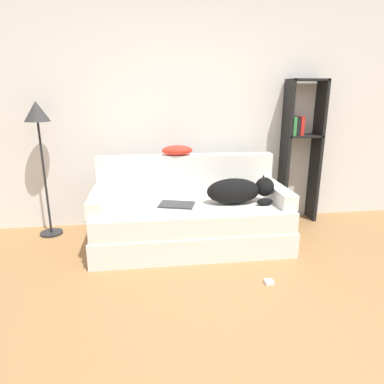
% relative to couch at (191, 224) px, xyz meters
% --- Properties ---
extents(ground_plane, '(20.00, 20.00, 0.00)m').
position_rel_couch_xyz_m(ground_plane, '(0.25, -1.59, -0.23)').
color(ground_plane, '#9E7042').
extents(wall_back, '(7.12, 0.06, 2.70)m').
position_rel_couch_xyz_m(wall_back, '(0.25, 0.76, 1.12)').
color(wall_back, silver).
rests_on(wall_back, ground_plane).
extents(couch, '(2.00, 0.94, 0.46)m').
position_rel_couch_xyz_m(couch, '(0.00, 0.00, 0.00)').
color(couch, silver).
rests_on(couch, ground_plane).
extents(couch_backrest, '(1.96, 0.15, 0.44)m').
position_rel_couch_xyz_m(couch_backrest, '(0.00, 0.40, 0.45)').
color(couch_backrest, silver).
rests_on(couch_backrest, couch).
extents(couch_arm_left, '(0.15, 0.75, 0.15)m').
position_rel_couch_xyz_m(couch_arm_left, '(-0.92, -0.01, 0.31)').
color(couch_arm_left, silver).
rests_on(couch_arm_left, couch).
extents(couch_arm_right, '(0.15, 0.75, 0.15)m').
position_rel_couch_xyz_m(couch_arm_right, '(0.92, -0.01, 0.31)').
color(couch_arm_right, silver).
rests_on(couch_arm_right, couch).
extents(dog, '(0.70, 0.27, 0.28)m').
position_rel_couch_xyz_m(dog, '(0.50, -0.06, 0.37)').
color(dog, black).
rests_on(dog, couch).
extents(laptop, '(0.40, 0.32, 0.02)m').
position_rel_couch_xyz_m(laptop, '(-0.15, -0.05, 0.24)').
color(laptop, '#2D2D30').
rests_on(laptop, couch).
extents(throw_pillow, '(0.34, 0.19, 0.11)m').
position_rel_couch_xyz_m(throw_pillow, '(-0.10, 0.38, 0.72)').
color(throw_pillow, red).
rests_on(throw_pillow, couch_backrest).
extents(bookshelf, '(0.44, 0.26, 1.71)m').
position_rel_couch_xyz_m(bookshelf, '(1.42, 0.58, 0.73)').
color(bookshelf, black).
rests_on(bookshelf, ground_plane).
extents(floor_lamp, '(0.26, 0.26, 1.48)m').
position_rel_couch_xyz_m(floor_lamp, '(-1.55, 0.49, 1.00)').
color(floor_lamp, '#232326').
rests_on(floor_lamp, ground_plane).
extents(power_adapter, '(0.07, 0.07, 0.03)m').
position_rel_couch_xyz_m(power_adapter, '(0.56, -0.87, -0.21)').
color(power_adapter, silver).
rests_on(power_adapter, ground_plane).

